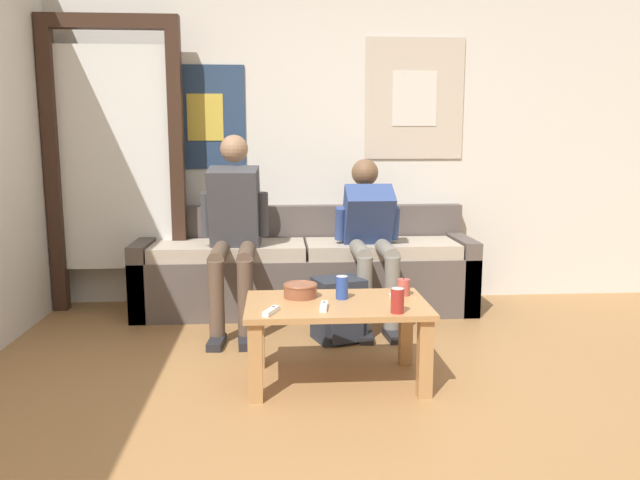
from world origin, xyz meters
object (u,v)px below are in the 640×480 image
at_px(person_seated_adult, 234,224).
at_px(drink_can_red, 397,301).
at_px(drink_can_blue, 342,287).
at_px(game_controller_far_center, 324,306).
at_px(person_seated_teen, 370,232).
at_px(coffee_table, 337,318).
at_px(couch, 305,272).
at_px(game_controller_near_left, 394,298).
at_px(game_controller_near_right, 271,311).
at_px(pillar_candle, 404,287).
at_px(ceramic_bowl, 300,290).
at_px(backpack, 339,311).

bearing_deg(person_seated_adult, drink_can_red, -55.92).
xyz_separation_m(drink_can_blue, game_controller_far_center, (-0.11, -0.19, -0.05)).
distance_m(person_seated_teen, drink_can_blue, 1.11).
distance_m(coffee_table, drink_can_red, 0.38).
relative_size(couch, drink_can_blue, 20.06).
bearing_deg(game_controller_far_center, game_controller_near_left, 19.22).
bearing_deg(couch, game_controller_near_right, -98.48).
xyz_separation_m(person_seated_teen, game_controller_near_right, (-0.68, -1.32, -0.19)).
bearing_deg(game_controller_near_left, pillar_candle, 56.13).
bearing_deg(person_seated_adult, person_seated_teen, 2.97).
height_order(person_seated_teen, drink_can_blue, person_seated_teen).
relative_size(drink_can_red, game_controller_far_center, 0.84).
relative_size(coffee_table, game_controller_near_right, 6.51).
relative_size(coffee_table, person_seated_adult, 0.73).
distance_m(person_seated_adult, ceramic_bowl, 1.07).
xyz_separation_m(backpack, drink_can_blue, (-0.05, -0.61, 0.30)).
height_order(couch, game_controller_near_left, couch).
distance_m(coffee_table, person_seated_adult, 1.29).
bearing_deg(couch, person_seated_teen, -34.38).
bearing_deg(person_seated_teen, game_controller_near_right, -117.41).
relative_size(couch, game_controller_near_left, 17.07).
xyz_separation_m(couch, game_controller_near_right, (-0.24, -1.62, 0.16)).
bearing_deg(game_controller_near_right, game_controller_far_center, 14.34).
xyz_separation_m(couch, ceramic_bowl, (-0.09, -1.32, 0.19)).
relative_size(person_seated_adult, game_controller_near_left, 8.96).
height_order(coffee_table, person_seated_teen, person_seated_teen).
xyz_separation_m(person_seated_teen, ceramic_bowl, (-0.53, -1.01, -0.16)).
distance_m(drink_can_blue, game_controller_far_center, 0.23).
bearing_deg(game_controller_far_center, person_seated_teen, 71.49).
height_order(drink_can_blue, game_controller_far_center, drink_can_blue).
relative_size(ceramic_bowl, pillar_candle, 1.83).
xyz_separation_m(couch, drink_can_blue, (0.13, -1.36, 0.21)).
bearing_deg(backpack, ceramic_bowl, -115.67).
distance_m(person_seated_adult, person_seated_teen, 0.95).
distance_m(person_seated_adult, pillar_candle, 1.39).
height_order(drink_can_red, game_controller_near_left, drink_can_red).
xyz_separation_m(couch, coffee_table, (0.10, -1.43, 0.06)).
distance_m(person_seated_teen, game_controller_near_right, 1.50).
relative_size(couch, game_controller_far_center, 16.88).
xyz_separation_m(drink_can_blue, game_controller_near_left, (0.27, -0.06, -0.05)).
bearing_deg(coffee_table, game_controller_near_right, -150.99).
relative_size(coffee_table, backpack, 2.36).
bearing_deg(couch, backpack, -76.49).
height_order(couch, backpack, couch).
distance_m(couch, backpack, 0.78).
bearing_deg(person_seated_adult, pillar_candle, -44.34).
distance_m(person_seated_adult, game_controller_near_right, 1.32).
bearing_deg(ceramic_bowl, person_seated_teen, 62.43).
relative_size(game_controller_near_left, game_controller_near_right, 1.00).
relative_size(backpack, ceramic_bowl, 2.16).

